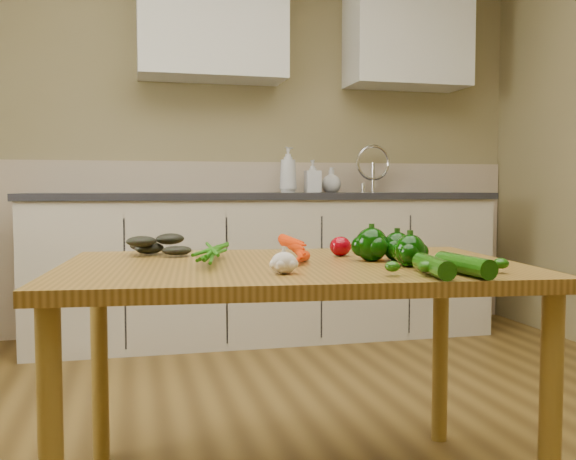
# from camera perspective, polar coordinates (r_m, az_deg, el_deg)

# --- Properties ---
(room) EXTENTS (4.04, 5.04, 2.64)m
(room) POSITION_cam_1_polar(r_m,az_deg,el_deg) (1.98, 4.21, 12.97)
(room) COLOR brown
(room) RESTS_ON ground
(counter_run) EXTENTS (2.84, 0.64, 1.14)m
(counter_run) POSITION_cam_1_polar(r_m,az_deg,el_deg) (3.99, -1.94, -3.04)
(counter_run) COLOR #B6AD97
(counter_run) RESTS_ON ground
(upper_cabinets) EXTENTS (2.15, 0.35, 0.70)m
(upper_cabinets) POSITION_cam_1_polar(r_m,az_deg,el_deg) (4.28, 1.76, 17.53)
(upper_cabinets) COLOR silver
(upper_cabinets) RESTS_ON room
(table) EXTENTS (1.40, 0.98, 0.71)m
(table) POSITION_cam_1_polar(r_m,az_deg,el_deg) (1.89, 0.34, -5.33)
(table) COLOR olive
(table) RESTS_ON ground
(soap_bottle_a) EXTENTS (0.16, 0.16, 0.29)m
(soap_bottle_a) POSITION_cam_1_polar(r_m,az_deg,el_deg) (4.06, 0.01, 5.37)
(soap_bottle_a) COLOR silver
(soap_bottle_a) RESTS_ON counter_run
(soap_bottle_b) EXTENTS (0.09, 0.10, 0.21)m
(soap_bottle_b) POSITION_cam_1_polar(r_m,az_deg,el_deg) (4.12, 2.21, 4.79)
(soap_bottle_b) COLOR silver
(soap_bottle_b) RESTS_ON counter_run
(soap_bottle_c) EXTENTS (0.17, 0.17, 0.16)m
(soap_bottle_c) POSITION_cam_1_polar(r_m,az_deg,el_deg) (4.25, 3.87, 4.45)
(soap_bottle_c) COLOR silver
(soap_bottle_c) RESTS_ON counter_run
(carrot_bunch) EXTENTS (0.26, 0.21, 0.07)m
(carrot_bunch) POSITION_cam_1_polar(r_m,az_deg,el_deg) (1.92, -1.66, -1.81)
(carrot_bunch) COLOR #E93405
(carrot_bunch) RESTS_ON table
(leafy_greens) EXTENTS (0.19, 0.17, 0.09)m
(leafy_greens) POSITION_cam_1_polar(r_m,az_deg,el_deg) (2.12, -11.23, -0.96)
(leafy_greens) COLOR black
(leafy_greens) RESTS_ON table
(garlic_bulb) EXTENTS (0.07, 0.07, 0.06)m
(garlic_bulb) POSITION_cam_1_polar(r_m,az_deg,el_deg) (1.64, -0.37, -2.94)
(garlic_bulb) COLOR beige
(garlic_bulb) RESTS_ON table
(pepper_a) EXTENTS (0.10, 0.10, 0.10)m
(pepper_a) POSITION_cam_1_polar(r_m,az_deg,el_deg) (1.94, 7.43, -1.29)
(pepper_a) COLOR black
(pepper_a) RESTS_ON table
(pepper_b) EXTENTS (0.09, 0.09, 0.09)m
(pepper_b) POSITION_cam_1_polar(r_m,az_deg,el_deg) (1.95, 9.67, -1.48)
(pepper_b) COLOR black
(pepper_b) RESTS_ON table
(pepper_c) EXTENTS (0.09, 0.09, 0.09)m
(pepper_c) POSITION_cam_1_polar(r_m,az_deg,el_deg) (1.82, 10.78, -1.82)
(pepper_c) COLOR black
(pepper_c) RESTS_ON table
(tomato_a) EXTENTS (0.07, 0.07, 0.06)m
(tomato_a) POSITION_cam_1_polar(r_m,az_deg,el_deg) (2.07, 4.68, -1.46)
(tomato_a) COLOR #90020D
(tomato_a) RESTS_ON table
(tomato_b) EXTENTS (0.08, 0.08, 0.08)m
(tomato_b) POSITION_cam_1_polar(r_m,az_deg,el_deg) (2.15, 7.65, -1.10)
(tomato_b) COLOR #C85505
(tomato_b) RESTS_ON table
(tomato_c) EXTENTS (0.07, 0.07, 0.07)m
(tomato_c) POSITION_cam_1_polar(r_m,az_deg,el_deg) (2.08, 10.50, -1.43)
(tomato_c) COLOR #C85505
(tomato_c) RESTS_ON table
(zucchini_a) EXTENTS (0.06, 0.22, 0.05)m
(zucchini_a) POSITION_cam_1_polar(r_m,az_deg,el_deg) (1.68, 15.39, -3.00)
(zucchini_a) COLOR #114107
(zucchini_a) RESTS_ON table
(zucchini_b) EXTENTS (0.08, 0.21, 0.05)m
(zucchini_b) POSITION_cam_1_polar(r_m,az_deg,el_deg) (1.65, 12.78, -3.14)
(zucchini_b) COLOR #114107
(zucchini_b) RESTS_ON table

